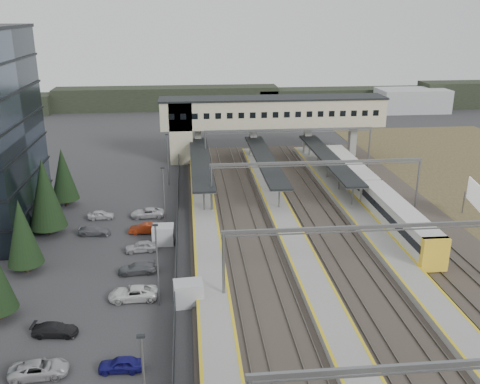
{
  "coord_description": "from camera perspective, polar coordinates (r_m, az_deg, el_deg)",
  "views": [
    {
      "loc": [
        -4.93,
        -52.1,
        26.03
      ],
      "look_at": [
        1.53,
        11.76,
        4.0
      ],
      "focal_mm": 40.0,
      "sensor_mm": 36.0,
      "label": 1
    }
  ],
  "objects": [
    {
      "name": "footbridge",
      "position": [
        96.66,
        1.86,
        8.14
      ],
      "size": [
        40.4,
        6.4,
        11.2
      ],
      "color": "#B5AF8F",
      "rests_on": "ground"
    },
    {
      "name": "lampposts",
      "position": [
        57.68,
        -8.41,
        -3.37
      ],
      "size": [
        0.5,
        53.25,
        8.07
      ],
      "color": "slate",
      "rests_on": "ground"
    },
    {
      "name": "fence",
      "position": [
        62.37,
        -6.75,
        -4.86
      ],
      "size": [
        0.08,
        90.0,
        2.0
      ],
      "color": "#26282B",
      "rests_on": "ground"
    },
    {
      "name": "canopies",
      "position": [
        83.0,
        2.71,
        3.47
      ],
      "size": [
        23.1,
        30.0,
        3.28
      ],
      "color": "black",
      "rests_on": "ground"
    },
    {
      "name": "ground",
      "position": [
        58.45,
        -0.33,
        -7.5
      ],
      "size": [
        220.0,
        220.0,
        0.0
      ],
      "primitive_type": "plane",
      "color": "#2B2B2D",
      "rests_on": "ground"
    },
    {
      "name": "billboard",
      "position": [
        74.74,
        23.8,
        -0.36
      ],
      "size": [
        1.29,
        5.87,
        5.05
      ],
      "color": "slate",
      "rests_on": "ground"
    },
    {
      "name": "treeline_far",
      "position": [
        149.01,
        5.5,
        9.95
      ],
      "size": [
        170.0,
        19.0,
        7.0
      ],
      "color": "black",
      "rests_on": "ground"
    },
    {
      "name": "gantries",
      "position": [
        61.03,
        10.67,
        -0.56
      ],
      "size": [
        28.4,
        62.28,
        7.17
      ],
      "color": "slate",
      "rests_on": "ground"
    },
    {
      "name": "car_park",
      "position": [
        51.43,
        -13.95,
        -11.31
      ],
      "size": [
        10.59,
        44.53,
        1.28
      ],
      "color": "#B1B0B5",
      "rests_on": "ground"
    },
    {
      "name": "train",
      "position": [
        75.4,
        13.86,
        -0.16
      ],
      "size": [
        2.88,
        40.02,
        3.62
      ],
      "color": "silver",
      "rests_on": "ground"
    },
    {
      "name": "relay_cabin_near",
      "position": [
        50.52,
        -5.51,
        -10.69
      ],
      "size": [
        2.86,
        2.21,
        2.25
      ],
      "color": "#A5A7AA",
      "rests_on": "ground"
    },
    {
      "name": "conifer_row",
      "position": [
        55.39,
        -23.32,
        -5.21
      ],
      "size": [
        4.42,
        49.82,
        9.5
      ],
      "color": "black",
      "rests_on": "ground"
    },
    {
      "name": "rail_corridor",
      "position": [
        64.24,
        7.59,
        -4.86
      ],
      "size": [
        34.0,
        90.0,
        0.92
      ],
      "color": "#352F29",
      "rests_on": "ground"
    },
    {
      "name": "relay_cabin_far",
      "position": [
        63.07,
        -8.2,
        -4.53
      ],
      "size": [
        2.51,
        2.11,
        2.24
      ],
      "color": "#A5A7AA",
      "rests_on": "ground"
    }
  ]
}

